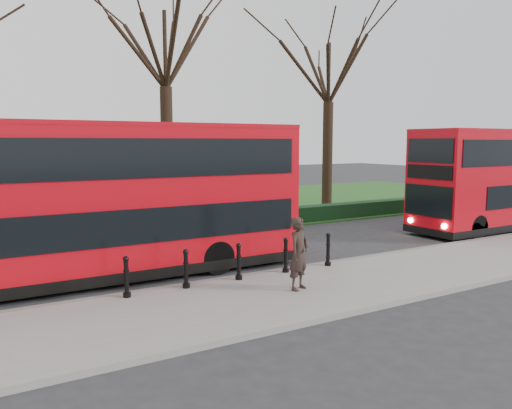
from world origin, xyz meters
TOP-DOWN VIEW (x-y plane):
  - ground at (0.00, 0.00)m, footprint 120.00×120.00m
  - pavement at (0.00, -3.00)m, footprint 60.00×4.00m
  - kerb at (0.00, -1.00)m, footprint 60.00×0.25m
  - grass_verge at (0.00, 15.00)m, footprint 60.00×18.00m
  - hedge at (0.00, 6.80)m, footprint 60.00×0.90m
  - yellow_line_outer at (0.00, -0.70)m, footprint 60.00×0.10m
  - yellow_line_inner at (0.00, -0.50)m, footprint 60.00×0.10m
  - tree_mid at (2.00, 10.00)m, footprint 7.81×7.81m
  - tree_right at (12.00, 10.00)m, footprint 7.41×7.41m
  - bollard_row at (-0.14, -1.35)m, footprint 6.57×0.15m
  - bus_lead at (-2.98, 1.14)m, footprint 11.53×2.65m
  - pedestrian at (0.78, -3.00)m, footprint 0.83×0.71m

SIDE VIEW (x-z plane):
  - ground at x=0.00m, z-range 0.00..0.00m
  - yellow_line_outer at x=0.00m, z-range 0.00..0.01m
  - yellow_line_inner at x=0.00m, z-range 0.00..0.01m
  - grass_verge at x=0.00m, z-range 0.00..0.06m
  - pavement at x=0.00m, z-range 0.00..0.15m
  - kerb at x=0.00m, z-range -0.01..0.15m
  - hedge at x=0.00m, z-range 0.00..0.80m
  - bollard_row at x=-0.14m, z-range 0.15..1.15m
  - pedestrian at x=0.78m, z-range 0.15..2.09m
  - bus_lead at x=-2.98m, z-range 0.02..4.61m
  - tree_right at x=12.00m, z-range 2.63..14.22m
  - tree_mid at x=2.00m, z-range 2.77..14.98m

